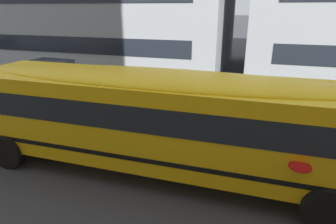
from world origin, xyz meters
TOP-DOWN VIEW (x-y plane):
  - ground_plane at (0.00, 0.00)m, footprint 400.00×400.00m
  - sidewalk_far at (0.00, 7.18)m, footprint 120.00×3.00m
  - lane_centreline at (0.00, 0.00)m, footprint 110.00×0.16m
  - school_bus at (0.16, -1.55)m, footprint 12.36×2.92m
  - parked_car_red_by_hydrant at (-8.30, 4.41)m, footprint 3.99×2.05m

SIDE VIEW (x-z plane):
  - ground_plane at x=0.00m, z-range 0.00..0.00m
  - lane_centreline at x=0.00m, z-range 0.00..0.01m
  - sidewalk_far at x=0.00m, z-range 0.00..0.01m
  - parked_car_red_by_hydrant at x=-8.30m, z-range 0.02..1.66m
  - school_bus at x=0.16m, z-range 0.26..3.02m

